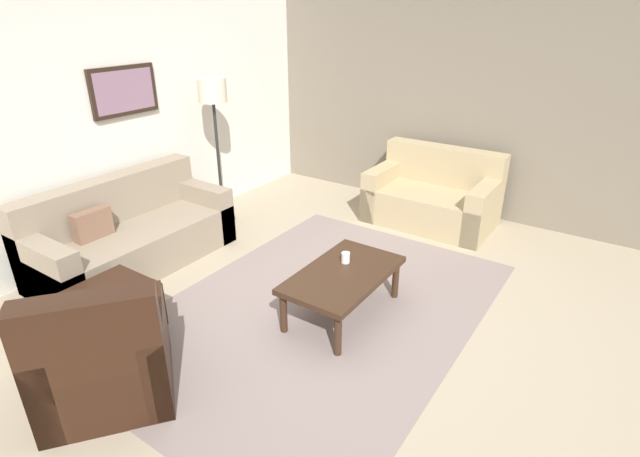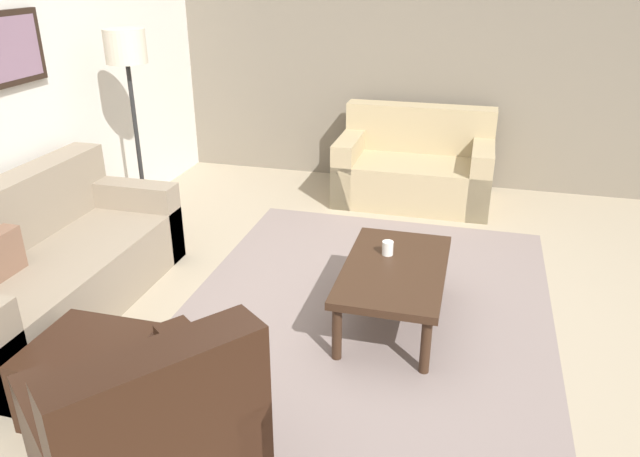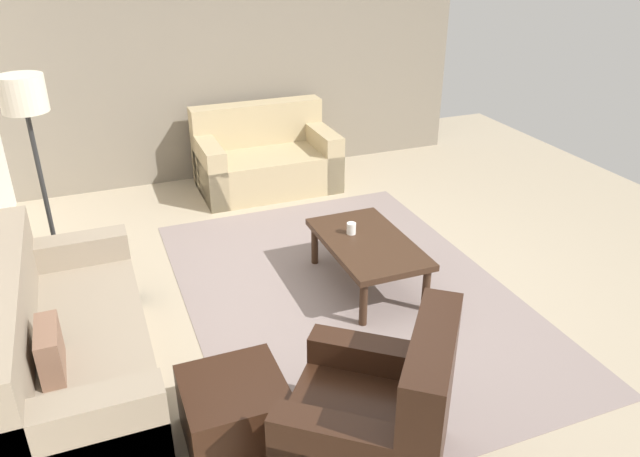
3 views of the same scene
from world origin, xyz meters
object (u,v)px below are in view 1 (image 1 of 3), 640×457
Objects in this scene: couch_loveseat at (434,198)px; cup at (346,258)px; ottoman at (115,309)px; coffee_table at (343,277)px; couch_main at (128,236)px; framed_artwork at (124,91)px; lamp_standing at (214,106)px; armchair_leather at (105,364)px.

couch_loveseat reaches higher than cup.
ottoman is 1.88m from coffee_table.
couch_main is 1.49m from framed_artwork.
ottoman is at bearing -157.37° from lamp_standing.
framed_artwork reaches higher than lamp_standing.
armchair_leather is 2.03m from cup.
coffee_table reaches higher than ottoman.
framed_artwork is at bearing 153.67° from lamp_standing.
couch_loveseat is at bearing -8.56° from armchair_leather.
ottoman is at bearing -135.05° from framed_artwork.
ottoman is 6.00× the size of cup.
coffee_table is at bearing -176.61° from couch_loveseat.
coffee_table is 0.64× the size of lamp_standing.
ottoman is at bearing 51.79° from armchair_leather.
couch_main is at bearing 49.76° from armchair_leather.
framed_artwork is at bearing 88.65° from coffee_table.
armchair_leather is 12.04× the size of cup.
couch_main is 1.81× the size of coffee_table.
lamp_standing is (0.89, 2.30, 1.05)m from coffee_table.
ottoman is 2.61m from lamp_standing.
coffee_table is (1.75, -0.76, 0.05)m from armchair_leather.
armchair_leather is (-1.31, -1.55, 0.01)m from couch_main.
couch_loveseat is 3.70m from framed_artwork.
coffee_table is 2.68m from lamp_standing.
coffee_table is at bearing -111.29° from lamp_standing.
couch_loveseat is at bearing -48.30° from framed_artwork.
couch_loveseat is 2.36m from coffee_table.
couch_loveseat is 4.15m from armchair_leather.
armchair_leather reaches higher than couch_loveseat.
cup is at bearing -75.06° from couch_main.
framed_artwork is at bearing 38.59° from couch_main.
lamp_standing reaches higher than coffee_table.
framed_artwork reaches higher than armchair_leather.
armchair_leather is at bearing 171.44° from couch_loveseat.
lamp_standing is at bearing 68.71° from coffee_table.
armchair_leather reaches higher than coffee_table.
lamp_standing reaches higher than couch_main.
lamp_standing reaches higher than couch_loveseat.
couch_loveseat is 2.83m from lamp_standing.
framed_artwork reaches higher than couch_main.
couch_main is at bearing 104.94° from cup.
lamp_standing is at bearing 124.05° from couch_loveseat.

